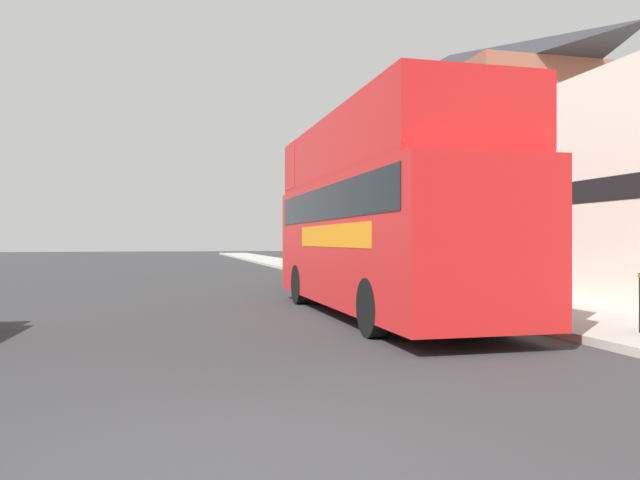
# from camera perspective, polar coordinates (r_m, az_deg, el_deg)

# --- Properties ---
(ground_plane) EXTENTS (144.00, 144.00, 0.00)m
(ground_plane) POSITION_cam_1_polar(r_m,az_deg,el_deg) (25.53, -12.86, -3.72)
(ground_plane) COLOR #333335
(sidewalk) EXTENTS (3.33, 108.00, 0.14)m
(sidewalk) POSITION_cam_1_polar(r_m,az_deg,el_deg) (23.91, 5.69, -3.80)
(sidewalk) COLOR #ADAAA3
(sidewalk) RESTS_ON ground_plane
(brick_terrace_rear) EXTENTS (6.00, 17.62, 10.18)m
(brick_terrace_rear) POSITION_cam_1_polar(r_m,az_deg,el_deg) (29.48, 11.72, 6.68)
(brick_terrace_rear) COLOR #935642
(brick_terrace_rear) RESTS_ON ground_plane
(tour_bus) EXTENTS (2.56, 9.58, 4.23)m
(tour_bus) POSITION_cam_1_polar(r_m,az_deg,el_deg) (13.60, 5.38, 1.01)
(tour_bus) COLOR red
(tour_bus) RESTS_ON ground_plane
(parked_car_ahead_of_bus) EXTENTS (1.73, 4.31, 1.39)m
(parked_car_ahead_of_bus) POSITION_cam_1_polar(r_m,az_deg,el_deg) (21.52, 0.26, -2.63)
(parked_car_ahead_of_bus) COLOR navy
(parked_car_ahead_of_bus) RESTS_ON ground_plane
(lamp_post_second) EXTENTS (0.35, 0.35, 4.85)m
(lamp_post_second) POSITION_cam_1_polar(r_m,az_deg,el_deg) (18.58, 8.26, 5.63)
(lamp_post_second) COLOR black
(lamp_post_second) RESTS_ON sidewalk
(lamp_post_third) EXTENTS (0.35, 0.35, 5.08)m
(lamp_post_third) POSITION_cam_1_polar(r_m,az_deg,el_deg) (27.70, 0.66, 4.04)
(lamp_post_third) COLOR black
(lamp_post_third) RESTS_ON sidewalk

